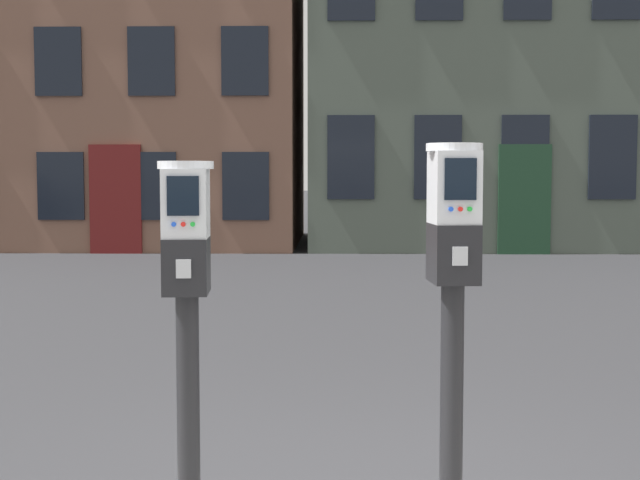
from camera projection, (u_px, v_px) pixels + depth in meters
The scene contains 3 objects.
parking_meter_near_kerb at pixel (187, 277), 3.48m from camera, with size 0.23×0.26×1.44m.
parking_meter_twin_adjacent at pixel (453, 266), 3.46m from camera, with size 0.23×0.26×1.51m.
townhouse_orange_brick at pixel (137, 28), 19.88m from camera, with size 7.15×5.77×9.49m.
Camera 1 is at (-0.14, -3.72, 1.53)m, focal length 50.51 mm.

